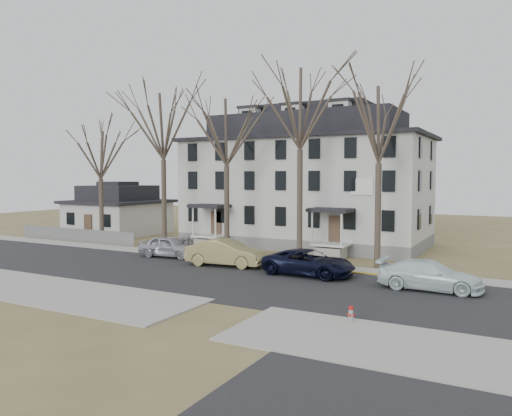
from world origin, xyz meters
The scene contains 21 objects.
ground centered at (0.00, 0.00, 0.00)m, with size 120.00×120.00×0.00m, color olive.
main_road centered at (0.00, 2.00, 0.00)m, with size 120.00×10.00×0.04m, color #27272A.
far_sidewalk centered at (0.00, 8.00, 0.00)m, with size 120.00×2.00×0.08m, color #A09F97.
near_sidewalk_right centered at (12.00, -5.00, 0.00)m, with size 14.00×5.00×0.08m, color #A09F97.
near_sidewalk_left centered at (-8.00, -5.00, 0.00)m, with size 20.00×5.00×0.08m, color #A09F97.
yellow_curb centered at (5.00, 7.10, 0.00)m, with size 14.00×0.25×0.06m, color gold.
boarding_house centered at (-2.00, 17.95, 5.38)m, with size 20.80×12.36×12.05m.
small_house centered at (-22.00, 16.00, 2.25)m, with size 8.70×8.70×5.00m.
fence centered at (-21.00, 9.50, 0.00)m, with size 14.00×0.06×1.20m, color gray.
tree_far_left centered at (-11.00, 9.80, 10.34)m, with size 8.40×8.40×13.72m.
tree_mid_left centered at (-5.00, 9.80, 9.60)m, with size 7.80×7.80×12.74m.
tree_center centered at (1.00, 9.80, 11.08)m, with size 9.00×9.00×14.70m.
tree_mid_right centered at (6.50, 9.80, 9.60)m, with size 7.80×7.80×12.74m.
tree_bungalow centered at (-18.00, 9.80, 8.12)m, with size 6.60×6.60×10.78m.
car_silver centered at (-7.88, 6.52, 0.78)m, with size 1.85×4.60×1.57m, color #B2B3BF.
car_tan centered at (-2.38, 5.44, 0.87)m, with size 1.85×5.29×1.74m, color #968B53.
car_navy centered at (3.64, 5.13, 0.77)m, with size 2.54×5.51×1.53m, color black.
car_white centered at (10.63, 4.58, 0.76)m, with size 2.14×5.25×1.52m, color white.
bicycle_left centered at (-10.85, 12.49, 0.41)m, with size 0.55×1.58×0.83m, color black.
bicycle_right centered at (-11.90, 11.43, 0.46)m, with size 0.43×1.52×0.91m, color black.
fire_hydrant centered at (8.84, -3.01, 0.37)m, with size 0.30×0.28×0.73m.
Camera 1 is at (14.91, -22.20, 5.91)m, focal length 35.00 mm.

